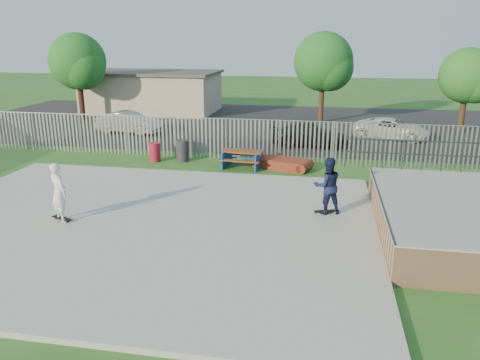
% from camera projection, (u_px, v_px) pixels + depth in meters
% --- Properties ---
extents(ground, '(120.00, 120.00, 0.00)m').
position_uv_depth(ground, '(138.00, 226.00, 14.97)').
color(ground, '#2C5F20').
rests_on(ground, ground).
extents(concrete_slab, '(15.00, 12.00, 0.15)m').
position_uv_depth(concrete_slab, '(138.00, 224.00, 14.95)').
color(concrete_slab, '#A0A09B').
rests_on(concrete_slab, ground).
extents(quarter_pipe, '(5.50, 7.05, 2.19)m').
position_uv_depth(quarter_pipe, '(446.00, 217.00, 14.16)').
color(quarter_pipe, tan).
rests_on(quarter_pipe, ground).
extents(fence, '(26.04, 16.02, 2.00)m').
position_uv_depth(fence, '(204.00, 161.00, 18.82)').
color(fence, gray).
rests_on(fence, ground).
extents(picnic_table, '(2.02, 1.72, 0.79)m').
position_uv_depth(picnic_table, '(243.00, 159.00, 21.60)').
color(picnic_table, brown).
rests_on(picnic_table, ground).
extents(funbox, '(2.47, 1.76, 0.45)m').
position_uv_depth(funbox, '(282.00, 164.00, 21.49)').
color(funbox, maroon).
rests_on(funbox, ground).
extents(trash_bin_red, '(0.54, 0.54, 0.90)m').
position_uv_depth(trash_bin_red, '(155.00, 152.00, 22.65)').
color(trash_bin_red, maroon).
rests_on(trash_bin_red, ground).
extents(trash_bin_grey, '(0.62, 0.62, 1.03)m').
position_uv_depth(trash_bin_grey, '(183.00, 151.00, 22.68)').
color(trash_bin_grey, '#29292C').
rests_on(trash_bin_grey, ground).
extents(parking_lot, '(40.00, 18.00, 0.02)m').
position_uv_depth(parking_lot, '(242.00, 123.00, 32.84)').
color(parking_lot, black).
rests_on(parking_lot, ground).
extents(car_silver, '(4.22, 1.94, 1.34)m').
position_uv_depth(car_silver, '(129.00, 123.00, 29.12)').
color(car_silver, '#AEAFB3').
rests_on(car_silver, parking_lot).
extents(car_dark, '(4.37, 1.86, 1.26)m').
position_uv_depth(car_dark, '(310.00, 135.00, 25.71)').
color(car_dark, black).
rests_on(car_dark, parking_lot).
extents(car_white, '(4.71, 2.91, 1.22)m').
position_uv_depth(car_white, '(391.00, 129.00, 27.50)').
color(car_white, silver).
rests_on(car_white, parking_lot).
extents(building, '(10.40, 6.40, 3.20)m').
position_uv_depth(building, '(153.00, 91.00, 37.50)').
color(building, '#B8A98D').
rests_on(building, ground).
extents(tree_left, '(3.97, 3.97, 6.13)m').
position_uv_depth(tree_left, '(78.00, 62.00, 33.12)').
color(tree_left, '#3E2319').
rests_on(tree_left, ground).
extents(tree_mid, '(4.02, 4.02, 6.20)m').
position_uv_depth(tree_mid, '(323.00, 62.00, 31.93)').
color(tree_mid, '#472C1C').
rests_on(tree_mid, ground).
extents(tree_right, '(3.38, 3.38, 5.21)m').
position_uv_depth(tree_right, '(467.00, 76.00, 28.78)').
color(tree_right, '#432F1B').
rests_on(tree_right, ground).
extents(skateboard_a, '(0.82, 0.45, 0.08)m').
position_uv_depth(skateboard_a, '(326.00, 212.00, 15.66)').
color(skateboard_a, black).
rests_on(skateboard_a, concrete_slab).
extents(skateboard_b, '(0.82, 0.49, 0.08)m').
position_uv_depth(skateboard_b, '(62.00, 219.00, 15.04)').
color(skateboard_b, black).
rests_on(skateboard_b, concrete_slab).
extents(skater_navy, '(1.11, 0.99, 1.91)m').
position_uv_depth(skater_navy, '(327.00, 186.00, 15.39)').
color(skater_navy, '#121A3A').
rests_on(skater_navy, concrete_slab).
extents(skater_white, '(0.83, 0.76, 1.91)m').
position_uv_depth(skater_white, '(59.00, 192.00, 14.77)').
color(skater_white, white).
rests_on(skater_white, concrete_slab).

